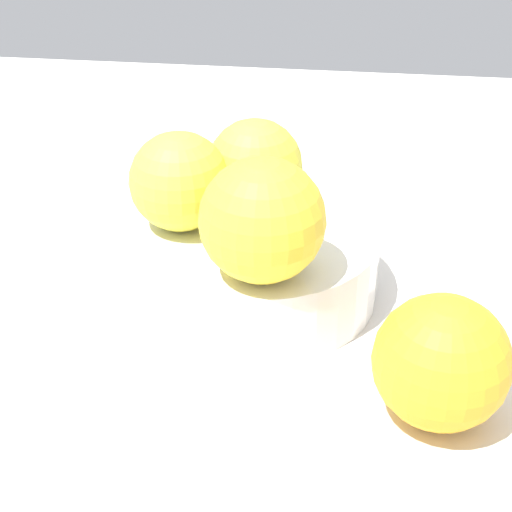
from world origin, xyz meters
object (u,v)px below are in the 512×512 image
(fruit_bowl, at_px, (256,264))
(orange_in_bowl_1, at_px, (262,220))
(orange_in_bowl_0, at_px, (178,183))
(orange_loose_0, at_px, (441,362))
(orange_in_bowl_2, at_px, (255,166))

(fruit_bowl, xyz_separation_m, orange_in_bowl_1, (-0.01, 0.06, 0.07))
(orange_in_bowl_0, distance_m, orange_loose_0, 0.22)
(orange_in_bowl_0, relative_size, orange_in_bowl_1, 0.88)
(orange_in_bowl_1, bearing_deg, orange_in_bowl_2, -79.46)
(fruit_bowl, relative_size, orange_in_bowl_0, 2.50)
(orange_in_bowl_0, bearing_deg, orange_in_bowl_1, 140.19)
(fruit_bowl, bearing_deg, orange_in_bowl_1, 101.46)
(orange_in_bowl_1, distance_m, orange_loose_0, 0.14)
(orange_in_bowl_1, xyz_separation_m, orange_loose_0, (-0.11, 0.06, -0.05))
(orange_in_bowl_2, xyz_separation_m, orange_loose_0, (-0.13, 0.15, -0.05))
(orange_in_bowl_0, bearing_deg, orange_in_bowl_2, -143.40)
(fruit_bowl, bearing_deg, orange_in_bowl_2, -81.05)
(orange_in_bowl_2, relative_size, orange_loose_0, 0.86)
(fruit_bowl, height_order, orange_loose_0, orange_loose_0)
(orange_in_bowl_0, bearing_deg, fruit_bowl, -177.04)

